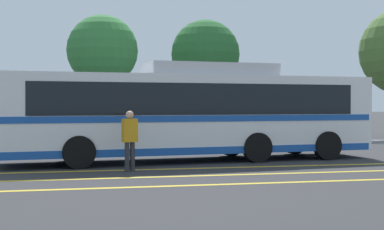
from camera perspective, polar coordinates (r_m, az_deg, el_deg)
The scene contains 11 objects.
ground_plane at distance 18.22m, azimuth -3.26°, elevation -4.96°, with size 220.00×220.00×0.00m, color #2D2D30.
lane_strip_0 at distance 16.29m, azimuth 1.58°, elevation -5.68°, with size 0.20×32.72×0.01m, color gold.
lane_strip_1 at distance 14.69m, azimuth 3.08°, elevation -6.42°, with size 0.20×32.72×0.01m, color gold.
lane_strip_2 at distance 13.13m, azimuth 4.93°, elevation -7.33°, with size 0.20×32.72×0.01m, color gold.
curb_strip at distance 24.56m, azimuth -2.97°, elevation -3.21°, with size 40.72×0.36×0.15m, color #99999E.
transit_bus at distance 18.33m, azimuth 0.06°, elevation 0.33°, with size 13.19×3.77×3.33m.
parked_car_1 at distance 22.51m, azimuth -18.16°, elevation -2.03°, with size 4.45×2.13×1.40m.
parked_car_2 at distance 23.02m, azimuth -1.63°, elevation -1.91°, with size 4.02×2.05×1.40m.
pedestrian_0 at distance 15.53m, azimuth -6.66°, elevation -2.32°, with size 0.47×0.35×1.75m.
tree_1 at distance 26.40m, azimuth -9.52°, elevation 6.78°, with size 3.43×3.43×6.27m.
tree_2 at distance 29.96m, azimuth 1.43°, elevation 6.49°, with size 3.82×3.82×6.65m.
Camera 1 is at (-2.67, -17.92, 1.94)m, focal length 50.00 mm.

